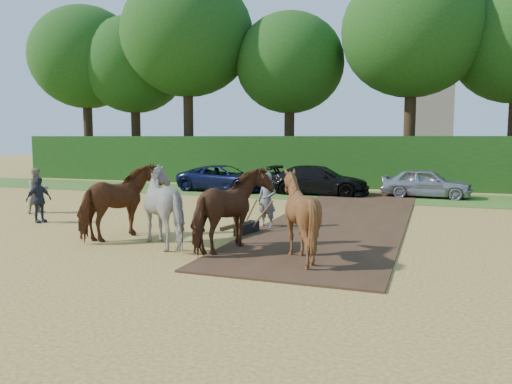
{
  "coord_description": "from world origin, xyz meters",
  "views": [
    {
      "loc": [
        4.54,
        -10.95,
        2.97
      ],
      "look_at": [
        -0.22,
        2.33,
        1.4
      ],
      "focal_mm": 35.0,
      "sensor_mm": 36.0,
      "label": 1
    }
  ],
  "objects_px": {
    "spectator_far": "(39,200)",
    "plough_team": "(204,208)",
    "parked_cars": "(411,184)",
    "church": "(434,48)",
    "spectator_near": "(38,191)"
  },
  "relations": [
    {
      "from": "plough_team",
      "to": "church",
      "type": "distance_m",
      "value": 55.75
    },
    {
      "from": "spectator_near",
      "to": "spectator_far",
      "type": "xyz_separation_m",
      "value": [
        1.66,
        -1.72,
        -0.08
      ]
    },
    {
      "from": "spectator_far",
      "to": "plough_team",
      "type": "height_order",
      "value": "plough_team"
    },
    {
      "from": "parked_cars",
      "to": "church",
      "type": "height_order",
      "value": "church"
    },
    {
      "from": "spectator_far",
      "to": "church",
      "type": "relative_size",
      "value": 0.06
    },
    {
      "from": "church",
      "to": "spectator_near",
      "type": "bearing_deg",
      "value": -105.4
    },
    {
      "from": "spectator_near",
      "to": "parked_cars",
      "type": "distance_m",
      "value": 16.61
    },
    {
      "from": "spectator_far",
      "to": "plough_team",
      "type": "xyz_separation_m",
      "value": [
        7.09,
        -1.64,
        0.28
      ]
    },
    {
      "from": "spectator_near",
      "to": "parked_cars",
      "type": "xyz_separation_m",
      "value": [
        13.47,
        9.73,
        -0.17
      ]
    },
    {
      "from": "plough_team",
      "to": "parked_cars",
      "type": "relative_size",
      "value": 0.28
    },
    {
      "from": "spectator_near",
      "to": "plough_team",
      "type": "distance_m",
      "value": 9.37
    },
    {
      "from": "church",
      "to": "plough_team",
      "type": "bearing_deg",
      "value": -95.51
    },
    {
      "from": "spectator_far",
      "to": "church",
      "type": "bearing_deg",
      "value": 2.23
    },
    {
      "from": "parked_cars",
      "to": "church",
      "type": "distance_m",
      "value": 42.98
    },
    {
      "from": "spectator_far",
      "to": "plough_team",
      "type": "distance_m",
      "value": 7.28
    }
  ]
}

